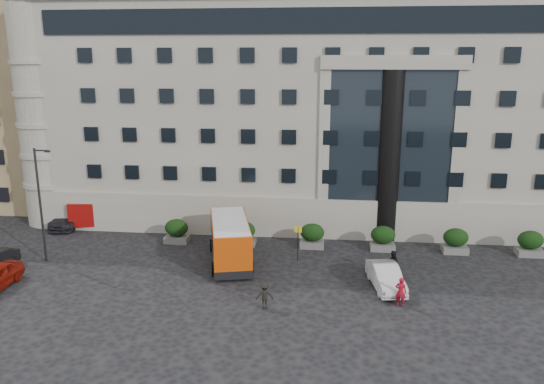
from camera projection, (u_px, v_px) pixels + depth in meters
The scene contains 21 objects.
ground at pixel (205, 287), 32.93m from camera, with size 120.00×120.00×0.00m, color black.
civic_building at pixel (315, 109), 51.30m from camera, with size 44.00×24.00×18.00m, color gray.
entrance_column at pixel (389, 157), 40.01m from camera, with size 1.80×1.80×13.00m, color black.
apartment_near at pixel (10, 98), 52.27m from camera, with size 14.00×14.00×20.00m, color olive.
apartment_far at pixel (68, 80), 69.68m from camera, with size 13.00×13.00×22.00m, color #7E5E49.
hedge_a at pixel (177, 231), 40.64m from camera, with size 1.80×1.26×1.84m.
hedge_b at pixel (243, 233), 40.10m from camera, with size 1.80×1.26×1.84m.
hedge_c at pixel (312, 235), 39.56m from camera, with size 1.80×1.26×1.84m.
hedge_d at pixel (383, 238), 39.01m from camera, with size 1.80×1.26×1.84m.
hedge_e at pixel (455, 240), 38.47m from camera, with size 1.80×1.26×1.84m.
hedge_f at pixel (530, 243), 37.93m from camera, with size 1.80×1.26×1.84m.
street_lamp at pixel (41, 201), 36.00m from camera, with size 1.16×0.18×8.00m.
bus_stop_sign at pixel (298, 237), 36.75m from camera, with size 0.50×0.08×2.52m.
minibus at pixel (230, 239), 36.58m from camera, with size 4.15×7.56×2.99m.
red_truck at pixel (92, 202), 46.12m from camera, with size 3.82×6.36×3.20m.
parked_car_c at pixel (69, 217), 44.75m from camera, with size 2.10×5.16×1.50m, color black.
parked_car_d at pixel (94, 201), 49.66m from camera, with size 2.61×5.67×1.58m, color black.
white_taxi at pixel (386, 277), 32.55m from camera, with size 1.55×4.46×1.47m, color silver.
pedestrian_a at pixel (401, 292), 30.16m from camera, with size 0.63×0.42×1.74m, color maroon.
pedestrian_b at pixel (392, 263), 34.35m from camera, with size 0.85×0.66×1.74m, color black.
pedestrian_c at pixel (265, 295), 29.93m from camera, with size 1.00×0.58×1.55m, color black.
Camera 1 is at (7.46, -29.86, 13.78)m, focal length 35.00 mm.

